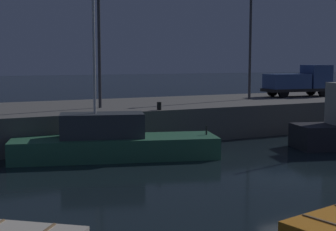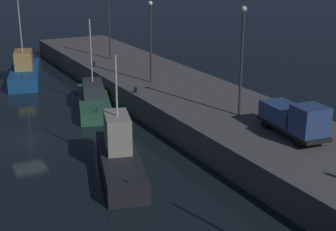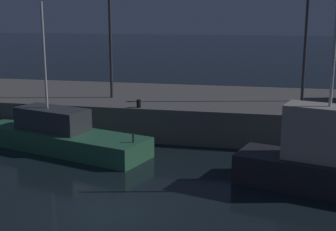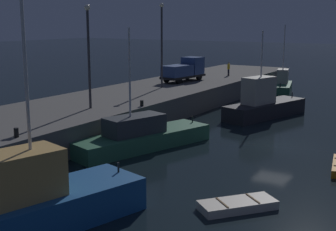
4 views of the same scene
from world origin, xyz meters
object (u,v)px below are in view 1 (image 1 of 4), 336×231
at_px(lamp_post_east, 99,35).
at_px(bollard_central, 159,106).
at_px(utility_truck, 300,81).
at_px(fishing_boat_blue, 112,142).
at_px(lamp_post_central, 250,36).

distance_m(lamp_post_east, bollard_central, 5.99).
xyz_separation_m(utility_truck, bollard_central, (-15.55, -4.89, -1.05)).
relative_size(fishing_boat_blue, utility_truck, 1.78).
bearing_deg(bollard_central, fishing_boat_blue, -146.49).
height_order(lamp_post_central, utility_truck, lamp_post_central).
bearing_deg(fishing_boat_blue, lamp_post_east, 77.37).
xyz_separation_m(lamp_post_east, bollard_central, (2.77, -2.99, -4.39)).
bearing_deg(lamp_post_east, utility_truck, 5.91).
distance_m(utility_truck, bollard_central, 16.34).
relative_size(fishing_boat_blue, bollard_central, 22.83).
xyz_separation_m(lamp_post_east, utility_truck, (18.32, 1.90, -3.34)).
bearing_deg(lamp_post_central, utility_truck, 5.26).
distance_m(fishing_boat_blue, lamp_post_central, 16.84).
height_order(fishing_boat_blue, lamp_post_central, lamp_post_central).
distance_m(lamp_post_east, lamp_post_central, 12.78).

